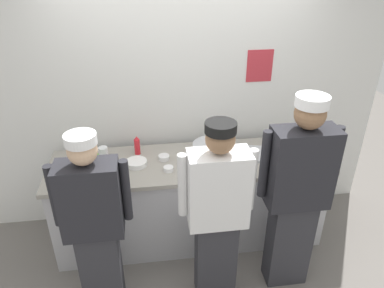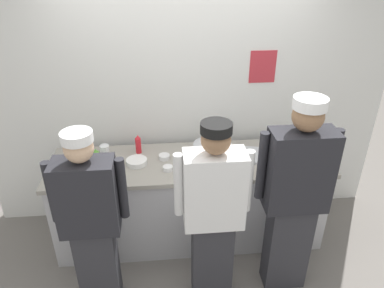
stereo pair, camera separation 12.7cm
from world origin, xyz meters
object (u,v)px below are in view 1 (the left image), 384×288
object	(u,v)px
chef_far_right	(297,193)
plate_stack_front	(136,163)
squeeze_bottle_secondary	(137,145)
ramekin_yellow_sauce	(164,157)
chef_near_left	(94,222)
deli_cup	(103,152)
ramekin_green_sauce	(292,144)
chef_center	(217,212)
squeeze_bottle_primary	(96,160)
chefs_knife	(74,168)
ramekin_orange_sauce	(168,169)
mixing_bowl_steel	(212,150)
sheet_tray	(260,154)

from	to	relation	value
chef_far_right	plate_stack_front	bearing A→B (deg)	152.24
squeeze_bottle_secondary	ramekin_yellow_sauce	world-z (taller)	squeeze_bottle_secondary
chef_near_left	deli_cup	xyz separation A→B (m)	(0.01, 0.90, 0.10)
plate_stack_front	squeeze_bottle_secondary	bearing A→B (deg)	86.90
squeeze_bottle_secondary	ramekin_green_sauce	xyz separation A→B (m)	(1.54, -0.06, -0.07)
chef_far_right	plate_stack_front	size ratio (longest dim) A/B	9.15
squeeze_bottle_secondary	chef_center	bearing A→B (deg)	-57.43
squeeze_bottle_primary	chef_far_right	bearing A→B (deg)	-22.31
squeeze_bottle_secondary	chefs_knife	bearing A→B (deg)	-161.75
ramekin_orange_sauce	chefs_knife	world-z (taller)	ramekin_orange_sauce
ramekin_yellow_sauce	deli_cup	bearing A→B (deg)	166.10
deli_cup	chefs_knife	distance (m)	0.32
squeeze_bottle_primary	chefs_knife	world-z (taller)	squeeze_bottle_primary
chef_near_left	mixing_bowl_steel	size ratio (longest dim) A/B	4.34
ramekin_green_sauce	deli_cup	xyz separation A→B (m)	(-1.87, 0.06, 0.03)
plate_stack_front	ramekin_green_sauce	distance (m)	1.56
ramekin_orange_sauce	deli_cup	world-z (taller)	deli_cup
ramekin_green_sauce	ramekin_orange_sauce	bearing A→B (deg)	-167.41
mixing_bowl_steel	deli_cup	distance (m)	1.04
ramekin_yellow_sauce	deli_cup	size ratio (longest dim) A/B	1.12
squeeze_bottle_primary	ramekin_orange_sauce	bearing A→B (deg)	-11.63
squeeze_bottle_primary	chef_center	bearing A→B (deg)	-36.82
squeeze_bottle_secondary	chef_near_left	bearing A→B (deg)	-110.40
mixing_bowl_steel	squeeze_bottle_secondary	bearing A→B (deg)	168.24
ramekin_yellow_sauce	deli_cup	distance (m)	0.59
chef_far_right	chefs_knife	bearing A→B (deg)	159.40
chef_near_left	mixing_bowl_steel	distance (m)	1.29
deli_cup	chef_center	bearing A→B (deg)	-45.37
plate_stack_front	squeeze_bottle_primary	distance (m)	0.36
chef_near_left	chefs_knife	xyz separation A→B (m)	(-0.24, 0.71, 0.06)
mixing_bowl_steel	ramekin_green_sauce	bearing A→B (deg)	5.74
plate_stack_front	ramekin_orange_sauce	world-z (taller)	plate_stack_front
chef_near_left	ramekin_green_sauce	size ratio (longest dim) A/B	17.86
plate_stack_front	sheet_tray	xyz separation A→B (m)	(1.18, 0.02, -0.01)
chef_center	ramekin_yellow_sauce	distance (m)	0.87
chef_center	sheet_tray	bearing A→B (deg)	52.48
squeeze_bottle_primary	ramekin_yellow_sauce	distance (m)	0.62
chef_center	chefs_knife	world-z (taller)	chef_center
chef_center	sheet_tray	distance (m)	0.94
squeeze_bottle_secondary	ramekin_green_sauce	size ratio (longest dim) A/B	2.14
chef_far_right	deli_cup	size ratio (longest dim) A/B	18.88
plate_stack_front	sheet_tray	bearing A→B (deg)	0.97
ramekin_green_sauce	chefs_knife	world-z (taller)	ramekin_green_sauce
ramekin_green_sauce	chef_far_right	bearing A→B (deg)	-109.44
plate_stack_front	chef_far_right	bearing A→B (deg)	-27.76
chef_near_left	ramekin_yellow_sauce	distance (m)	0.96
squeeze_bottle_secondary	ramekin_green_sauce	distance (m)	1.55
chef_near_left	mixing_bowl_steel	world-z (taller)	chef_near_left
chef_far_right	squeeze_bottle_primary	xyz separation A→B (m)	(-1.62, 0.67, 0.04)
plate_stack_front	chefs_knife	distance (m)	0.57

